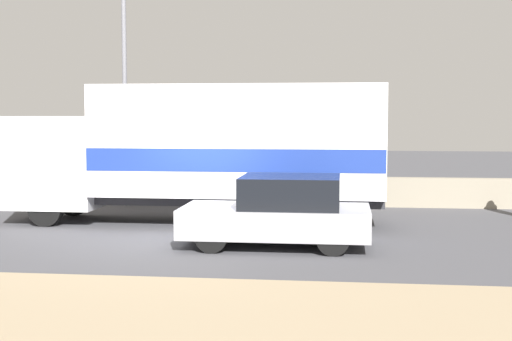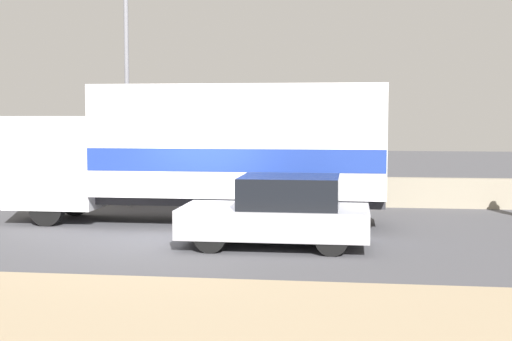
{
  "view_description": "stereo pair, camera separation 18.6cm",
  "coord_description": "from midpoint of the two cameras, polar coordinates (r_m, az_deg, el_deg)",
  "views": [
    {
      "loc": [
        3.29,
        -14.95,
        2.72
      ],
      "look_at": [
        1.32,
        1.04,
        1.46
      ],
      "focal_mm": 50.0,
      "sensor_mm": 36.0,
      "label": 1
    },
    {
      "loc": [
        3.47,
        -14.93,
        2.72
      ],
      "look_at": [
        1.32,
        1.04,
        1.46
      ],
      "focal_mm": 50.0,
      "sensor_mm": 36.0,
      "label": 2
    }
  ],
  "objects": [
    {
      "name": "car_hatchback",
      "position": [
        14.69,
        1.6,
        -3.34
      ],
      "size": [
        3.85,
        1.87,
        1.47
      ],
      "rotation": [
        0.0,
        0.0,
        3.14
      ],
      "color": "#9E9EA3",
      "rests_on": "ground_plane"
    },
    {
      "name": "dirt_shoulder_foreground",
      "position": [
        9.69,
        -14.01,
        -11.84
      ],
      "size": [
        60.0,
        5.35,
        0.04
      ],
      "color": "#9E896B",
      "rests_on": "ground_plane"
    },
    {
      "name": "ground_plane",
      "position": [
        15.56,
        -5.67,
        -5.63
      ],
      "size": [
        80.0,
        80.0,
        0.0
      ],
      "primitive_type": "plane",
      "color": "#47474C"
    },
    {
      "name": "stone_wall_backdrop",
      "position": [
        21.71,
        -1.98,
        -1.57
      ],
      "size": [
        60.0,
        0.35,
        0.87
      ],
      "color": "gray",
      "rests_on": "ground_plane"
    },
    {
      "name": "box_truck",
      "position": [
        17.81,
        -4.14,
        1.73
      ],
      "size": [
        9.35,
        2.37,
        3.45
      ],
      "rotation": [
        0.0,
        0.0,
        3.14
      ],
      "color": "silver",
      "rests_on": "ground_plane"
    },
    {
      "name": "street_lamp",
      "position": [
        21.56,
        -10.74,
        9.14
      ],
      "size": [
        0.56,
        0.28,
        7.89
      ],
      "color": "slate",
      "rests_on": "ground_plane"
    }
  ]
}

